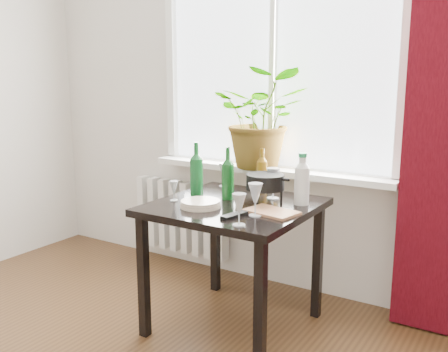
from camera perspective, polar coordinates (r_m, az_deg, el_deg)
The scene contains 18 objects.
window at distance 3.35m, azimuth 5.81°, elevation 14.04°, with size 1.72×0.08×1.62m.
windowsill at distance 3.34m, azimuth 5.01°, elevation 0.70°, with size 1.72×0.20×0.04m.
radiator at distance 3.86m, azimuth -4.89°, elevation -4.64°, with size 0.80×0.10×0.55m.
table at distance 2.82m, azimuth 1.17°, elevation -4.95°, with size 0.85×0.85×0.74m.
potted_plant at distance 3.26m, azimuth 4.39°, elevation 6.59°, with size 0.59×0.51×0.65m, color #2D741F.
wine_bottle_left at distance 2.94m, azimuth -3.17°, elevation 0.84°, with size 0.08×0.08×0.33m, color #0E4A1C, non-canonical shape.
wine_bottle_right at distance 2.86m, azimuth 0.44°, elevation 0.35°, with size 0.07×0.07×0.31m, color #0C4014, non-canonical shape.
bottle_amber at distance 3.06m, azimuth 4.37°, elevation 0.73°, with size 0.07×0.07×0.27m, color brown, non-canonical shape.
cleaning_bottle at distance 2.78m, azimuth 8.91°, elevation -0.29°, with size 0.08×0.08×0.29m, color silver, non-canonical shape.
wineglass_front_right at distance 2.53m, azimuth 3.60°, elevation -2.69°, with size 0.07×0.07×0.17m, color #B4B9C2, non-canonical shape.
wineglass_far_right at distance 2.37m, azimuth 1.74°, elevation -3.82°, with size 0.07×0.07×0.16m, color silver, non-canonical shape.
wineglass_back_center at distance 2.89m, azimuth 5.64°, elevation -0.80°, with size 0.08×0.08×0.19m, color silver, non-canonical shape.
wineglass_back_left at distance 3.20m, azimuth -0.03°, elevation 0.16°, with size 0.07×0.07×0.16m, color #B4B9C2, non-canonical shape.
wineglass_front_left at distance 2.85m, azimuth -5.76°, elevation -1.71°, with size 0.05×0.05×0.12m, color #B0BABE, non-canonical shape.
plate_stack at distance 2.72m, azimuth -2.71°, elevation -3.19°, with size 0.22×0.22×0.04m, color beige.
fondue_pot at distance 2.79m, azimuth 4.73°, elevation -1.46°, with size 0.25×0.21×0.17m, color black, non-canonical shape.
tv_remote at distance 2.53m, azimuth 1.18°, elevation -4.51°, with size 0.05×0.16×0.02m, color black.
cutting_board at distance 2.61m, azimuth 5.46°, elevation -4.10°, with size 0.26×0.17×0.01m, color #AF764F.
Camera 1 is at (1.49, -0.77, 1.44)m, focal length 40.00 mm.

